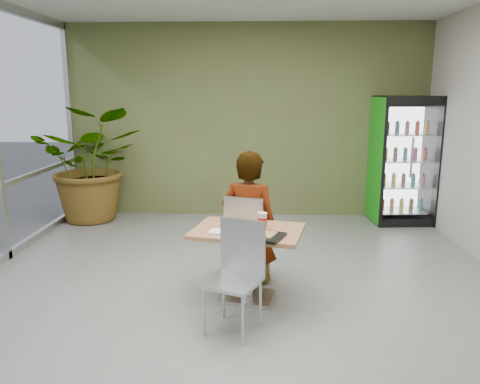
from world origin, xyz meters
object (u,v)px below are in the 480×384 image
at_px(dining_table, 248,249).
at_px(soda_cup, 262,221).
at_px(chair_far, 246,232).
at_px(cafeteria_tray, 259,236).
at_px(beverage_fridge, 404,160).
at_px(potted_plant, 93,164).
at_px(chair_near, 238,266).
at_px(seated_woman, 249,230).

xyz_separation_m(dining_table, soda_cup, (0.15, 0.02, 0.29)).
relative_size(dining_table, chair_far, 1.22).
xyz_separation_m(cafeteria_tray, beverage_fridge, (2.33, 3.28, 0.25)).
xyz_separation_m(chair_far, cafeteria_tray, (0.14, -0.71, 0.18)).
distance_m(soda_cup, potted_plant, 4.03).
height_order(dining_table, cafeteria_tray, cafeteria_tray).
distance_m(chair_far, potted_plant, 3.60).
bearing_deg(chair_near, potted_plant, 148.64).
distance_m(chair_far, beverage_fridge, 3.58).
distance_m(seated_woman, soda_cup, 0.57).
bearing_deg(seated_woman, chair_near, 102.81).
relative_size(chair_near, beverage_fridge, 0.49).
bearing_deg(potted_plant, beverage_fridge, 0.74).
xyz_separation_m(cafeteria_tray, potted_plant, (-2.71, 3.22, 0.18)).
relative_size(soda_cup, cafeteria_tray, 0.37).
relative_size(dining_table, beverage_fridge, 0.59).
height_order(chair_far, seated_woman, seated_woman).
height_order(seated_woman, potted_plant, potted_plant).
bearing_deg(chair_far, cafeteria_tray, 117.90).
distance_m(seated_woman, beverage_fridge, 3.53).
bearing_deg(potted_plant, seated_woman, -43.33).
height_order(dining_table, seated_woman, seated_woman).
bearing_deg(potted_plant, dining_table, -48.79).
distance_m(soda_cup, cafeteria_tray, 0.28).
distance_m(beverage_fridge, potted_plant, 5.03).
bearing_deg(cafeteria_tray, dining_table, 113.74).
xyz_separation_m(dining_table, potted_plant, (-2.59, 2.96, 0.40)).
bearing_deg(chair_far, soda_cup, 128.42).
bearing_deg(dining_table, cafeteria_tray, -66.26).
bearing_deg(chair_near, cafeteria_tray, 83.48).
bearing_deg(chair_far, dining_table, 110.26).
xyz_separation_m(chair_near, beverage_fridge, (2.51, 3.61, 0.44)).
bearing_deg(cafeteria_tray, chair_far, 100.86).
relative_size(chair_far, potted_plant, 0.53).
height_order(chair_near, beverage_fridge, beverage_fridge).
relative_size(chair_near, soda_cup, 5.94).
bearing_deg(potted_plant, cafeteria_tray, -49.92).
height_order(chair_far, potted_plant, potted_plant).
xyz_separation_m(seated_woman, soda_cup, (0.14, -0.49, 0.24)).
distance_m(dining_table, chair_far, 0.46).
xyz_separation_m(seated_woman, potted_plant, (-2.60, 2.45, 0.35)).
height_order(soda_cup, cafeteria_tray, soda_cup).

